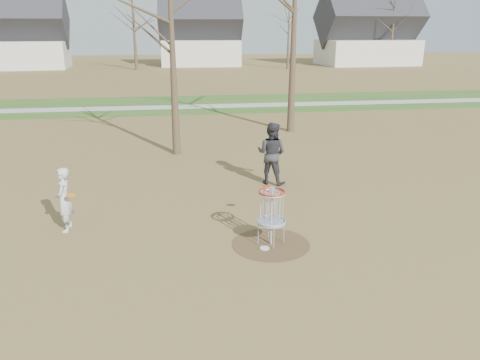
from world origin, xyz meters
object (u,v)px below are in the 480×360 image
Objects in this scene: player_throwing at (271,153)px; disc_grounded at (265,248)px; player_standing at (64,200)px; disc_golf_basket at (272,207)px.

disc_grounded is (-1.11, -4.59, -0.97)m from player_throwing.
disc_golf_basket is (4.80, -1.51, 0.12)m from player_standing.
disc_golf_basket reaches higher than disc_grounded.
disc_golf_basket is at bearing 48.58° from disc_grounded.
player_standing is at bearing 159.53° from disc_grounded.
player_throwing reaches higher than disc_grounded.
disc_golf_basket is (-0.92, -4.38, -0.07)m from player_throwing.
disc_grounded is at bearing 109.12° from player_throwing.
player_throwing is at bearing 78.07° from disc_golf_basket.
player_throwing reaches higher than disc_golf_basket.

